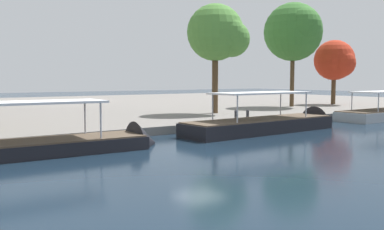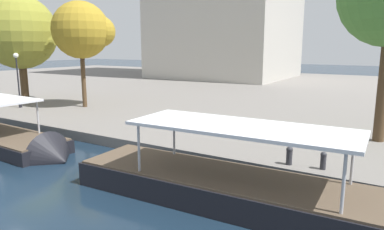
% 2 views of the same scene
% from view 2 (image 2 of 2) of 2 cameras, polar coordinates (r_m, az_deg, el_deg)
% --- Properties ---
extents(dock_promenade, '(120.00, 55.00, 0.60)m').
position_cam_2_polar(dock_promenade, '(44.23, 13.54, 3.67)').
color(dock_promenade, slate).
rests_on(dock_promenade, ground_plane).
extents(tour_boat_2, '(14.32, 3.59, 4.08)m').
position_cam_2_polar(tour_boat_2, '(13.09, 12.03, -13.13)').
color(tour_boat_2, black).
rests_on(tour_boat_2, ground_plane).
extents(mooring_bollard_0, '(0.26, 0.26, 0.77)m').
position_cam_2_polar(mooring_bollard_0, '(15.99, 20.33, -6.78)').
color(mooring_bollard_0, '#2D2D33').
rests_on(mooring_bollard_0, dock_promenade).
extents(mooring_bollard_1, '(0.29, 0.29, 0.82)m').
position_cam_2_polar(mooring_bollard_1, '(16.15, 15.36, -6.20)').
color(mooring_bollard_1, '#2D2D33').
rests_on(mooring_bollard_1, dock_promenade).
extents(lamp_post, '(0.42, 0.42, 4.56)m').
position_cam_2_polar(lamp_post, '(33.07, -26.22, 6.03)').
color(lamp_post, black).
rests_on(lamp_post, dock_promenade).
extents(tree_1, '(4.69, 4.75, 8.75)m').
position_cam_2_polar(tree_1, '(31.38, -17.15, 13.14)').
color(tree_1, '#4C3823').
rests_on(tree_1, dock_promenade).
extents(tree_4, '(6.50, 6.50, 9.58)m').
position_cam_2_polar(tree_4, '(35.70, -25.81, 11.88)').
color(tree_4, '#4C3823').
rests_on(tree_4, dock_promenade).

